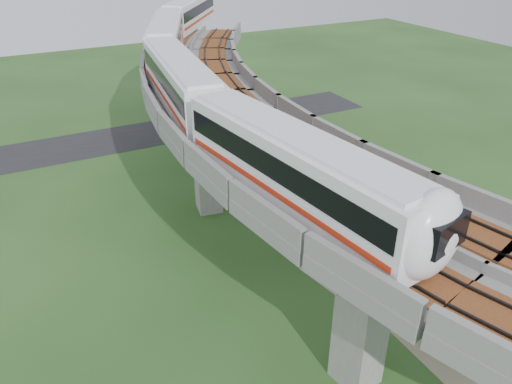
% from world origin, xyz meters
% --- Properties ---
extents(ground, '(160.00, 160.00, 0.00)m').
position_xyz_m(ground, '(0.00, 0.00, 0.00)').
color(ground, '#284A1D').
rests_on(ground, ground).
extents(dirt_lot, '(18.00, 26.00, 0.04)m').
position_xyz_m(dirt_lot, '(14.00, -2.00, 0.02)').
color(dirt_lot, gray).
rests_on(dirt_lot, ground).
extents(asphalt_road, '(60.00, 8.00, 0.03)m').
position_xyz_m(asphalt_road, '(0.00, 30.00, 0.01)').
color(asphalt_road, '#232326').
rests_on(asphalt_road, ground).
extents(viaduct, '(19.58, 73.98, 11.40)m').
position_xyz_m(viaduct, '(3.84, 0.00, 9.05)').
color(viaduct, '#99968E').
rests_on(viaduct, ground).
extents(metro_train, '(19.26, 59.50, 3.64)m').
position_xyz_m(metro_train, '(2.07, 14.24, 12.31)').
color(metro_train, white).
rests_on(metro_train, ground).
extents(fence, '(3.87, 38.73, 1.50)m').
position_xyz_m(fence, '(9.75, 0.00, 0.75)').
color(fence, '#2D382D').
rests_on(fence, ground).
extents(tree_0, '(2.88, 2.88, 3.68)m').
position_xyz_m(tree_0, '(10.58, 21.53, 2.46)').
color(tree_0, '#382314').
rests_on(tree_0, ground).
extents(tree_1, '(3.01, 3.01, 3.63)m').
position_xyz_m(tree_1, '(8.77, 14.33, 2.35)').
color(tree_1, '#382314').
rests_on(tree_1, ground).
extents(tree_2, '(2.07, 2.07, 3.19)m').
position_xyz_m(tree_2, '(7.72, 7.12, 2.30)').
color(tree_2, '#382314').
rests_on(tree_2, ground).
extents(tree_3, '(2.67, 2.67, 3.53)m').
position_xyz_m(tree_3, '(6.75, 0.70, 2.39)').
color(tree_3, '#382314').
rests_on(tree_3, ground).
extents(tree_4, '(2.35, 2.35, 3.16)m').
position_xyz_m(tree_4, '(7.63, -10.37, 2.16)').
color(tree_4, '#382314').
rests_on(tree_4, ground).
extents(car_white, '(2.99, 4.15, 1.31)m').
position_xyz_m(car_white, '(10.56, -2.84, 0.70)').
color(car_white, silver).
rests_on(car_white, dirt_lot).
extents(car_red, '(3.53, 3.81, 1.27)m').
position_xyz_m(car_red, '(13.04, -3.19, 0.68)').
color(car_red, '#AE2B10').
rests_on(car_red, dirt_lot).
extents(car_dark, '(3.70, 1.91, 1.03)m').
position_xyz_m(car_dark, '(15.57, 8.42, 0.55)').
color(car_dark, black).
rests_on(car_dark, dirt_lot).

